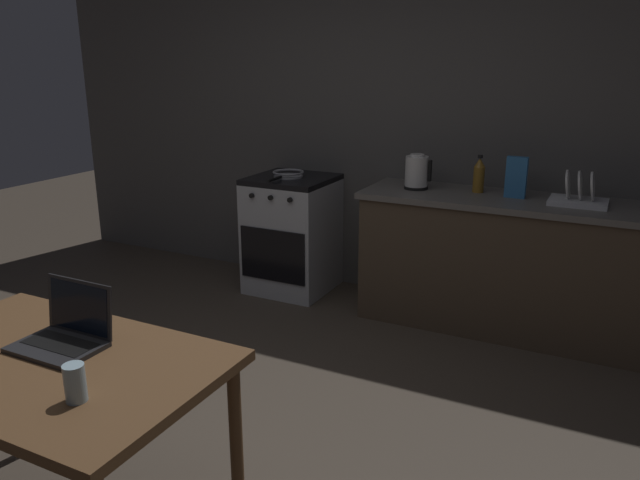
% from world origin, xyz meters
% --- Properties ---
extents(ground_plane, '(12.00, 12.00, 0.00)m').
position_xyz_m(ground_plane, '(0.00, 0.00, 0.00)').
color(ground_plane, '#473D33').
extents(back_wall, '(6.40, 0.10, 2.67)m').
position_xyz_m(back_wall, '(0.30, 2.30, 1.33)').
color(back_wall, '#504E4B').
rests_on(back_wall, ground_plane).
extents(kitchen_counter, '(2.16, 0.64, 0.90)m').
position_xyz_m(kitchen_counter, '(1.22, 1.95, 0.45)').
color(kitchen_counter, '#4C3D2D').
rests_on(kitchen_counter, ground_plane).
extents(stove_oven, '(0.60, 0.62, 0.90)m').
position_xyz_m(stove_oven, '(-0.52, 1.95, 0.45)').
color(stove_oven, '#B7BABF').
rests_on(stove_oven, ground_plane).
extents(dining_table, '(1.25, 0.78, 0.75)m').
position_xyz_m(dining_table, '(-0.02, -0.73, 0.67)').
color(dining_table, brown).
rests_on(dining_table, ground_plane).
extents(laptop, '(0.32, 0.25, 0.23)m').
position_xyz_m(laptop, '(-0.04, -0.63, 0.79)').
color(laptop, '#232326').
rests_on(laptop, dining_table).
extents(electric_kettle, '(0.19, 0.16, 0.24)m').
position_xyz_m(electric_kettle, '(0.46, 1.95, 1.01)').
color(electric_kettle, black).
rests_on(electric_kettle, kitchen_counter).
extents(frying_pan, '(0.24, 0.41, 0.05)m').
position_xyz_m(frying_pan, '(-0.54, 1.93, 0.92)').
color(frying_pan, gray).
rests_on(frying_pan, stove_oven).
extents(drinking_glass, '(0.07, 0.07, 0.12)m').
position_xyz_m(drinking_glass, '(0.30, -0.88, 0.81)').
color(drinking_glass, '#99B7C6').
rests_on(drinking_glass, dining_table).
extents(cereal_box, '(0.13, 0.05, 0.26)m').
position_xyz_m(cereal_box, '(1.12, 1.97, 1.03)').
color(cereal_box, '#3372B2').
rests_on(cereal_box, kitchen_counter).
extents(dish_rack, '(0.34, 0.26, 0.21)m').
position_xyz_m(dish_rack, '(1.50, 1.95, 0.95)').
color(dish_rack, silver).
rests_on(dish_rack, kitchen_counter).
extents(bottle_b, '(0.07, 0.07, 0.25)m').
position_xyz_m(bottle_b, '(0.87, 2.03, 1.02)').
color(bottle_b, '#8C601E').
rests_on(bottle_b, kitchen_counter).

